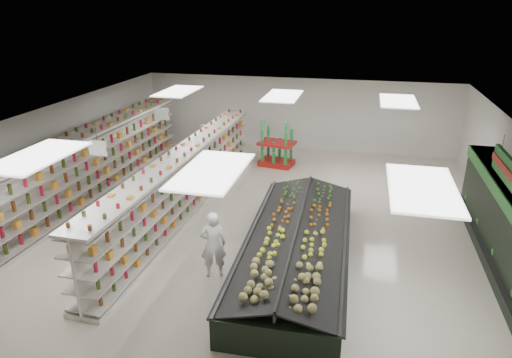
% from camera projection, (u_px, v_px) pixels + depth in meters
% --- Properties ---
extents(floor, '(16.00, 16.00, 0.00)m').
position_uv_depth(floor, '(257.00, 224.00, 13.86)').
color(floor, beige).
rests_on(floor, ground).
extents(ceiling, '(14.00, 16.00, 0.02)m').
position_uv_depth(ceiling, '(257.00, 121.00, 12.71)').
color(ceiling, white).
rests_on(ceiling, wall_back).
extents(wall_back, '(14.00, 0.02, 3.20)m').
position_uv_depth(wall_back, '(297.00, 114.00, 20.54)').
color(wall_back, silver).
rests_on(wall_back, floor).
extents(wall_left, '(0.02, 16.00, 3.20)m').
position_uv_depth(wall_left, '(47.00, 157.00, 14.78)').
color(wall_left, silver).
rests_on(wall_left, floor).
extents(aisle_sign_near, '(0.52, 0.06, 0.75)m').
position_uv_depth(aisle_sign_near, '(98.00, 148.00, 11.86)').
color(aisle_sign_near, white).
rests_on(aisle_sign_near, ceiling).
extents(aisle_sign_far, '(0.52, 0.06, 0.75)m').
position_uv_depth(aisle_sign_far, '(162.00, 114.00, 15.49)').
color(aisle_sign_far, white).
rests_on(aisle_sign_far, ceiling).
extents(gondola_left, '(1.30, 13.33, 2.31)m').
position_uv_depth(gondola_left, '(75.00, 176.00, 14.71)').
color(gondola_left, silver).
rests_on(gondola_left, floor).
extents(gondola_center, '(1.11, 11.61, 2.01)m').
position_uv_depth(gondola_center, '(186.00, 183.00, 14.52)').
color(gondola_center, silver).
rests_on(gondola_center, floor).
extents(produce_island, '(2.79, 7.25, 1.07)m').
position_uv_depth(produce_island, '(297.00, 245.00, 11.69)').
color(produce_island, black).
rests_on(produce_island, floor).
extents(soda_endcap, '(1.55, 1.19, 1.80)m').
position_uv_depth(soda_endcap, '(277.00, 145.00, 18.55)').
color(soda_endcap, '#B41914').
rests_on(soda_endcap, floor).
extents(shopper_main, '(0.73, 0.61, 1.72)m').
position_uv_depth(shopper_main, '(213.00, 245.00, 10.96)').
color(shopper_main, white).
rests_on(shopper_main, floor).
extents(shopper_background, '(0.61, 0.94, 1.88)m').
position_uv_depth(shopper_background, '(206.00, 147.00, 18.03)').
color(shopper_background, tan).
rests_on(shopper_background, floor).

